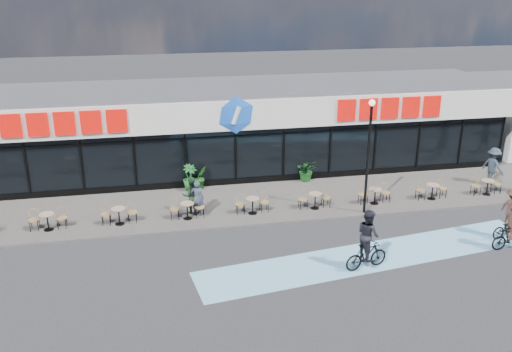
# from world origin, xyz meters

# --- Properties ---
(ground) EXTENTS (120.00, 120.00, 0.00)m
(ground) POSITION_xyz_m (0.00, 0.00, 0.00)
(ground) COLOR #28282B
(ground) RESTS_ON ground
(sidewalk) EXTENTS (44.00, 5.00, 0.10)m
(sidewalk) POSITION_xyz_m (0.00, 4.50, 0.05)
(sidewalk) COLOR #524E48
(sidewalk) RESTS_ON ground
(bike_lane) EXTENTS (14.17, 4.13, 0.01)m
(bike_lane) POSITION_xyz_m (4.00, -1.50, 0.01)
(bike_lane) COLOR #71B4D5
(bike_lane) RESTS_ON ground
(building) EXTENTS (30.60, 6.57, 4.75)m
(building) POSITION_xyz_m (-0.00, 9.93, 2.34)
(building) COLOR black
(building) RESTS_ON ground
(lamp_post) EXTENTS (0.28, 0.28, 5.18)m
(lamp_post) POSITION_xyz_m (5.11, 2.30, 3.18)
(lamp_post) COLOR black
(lamp_post) RESTS_ON sidewalk
(bistro_set_1) EXTENTS (1.54, 0.62, 0.90)m
(bistro_set_1) POSITION_xyz_m (-8.62, 3.25, 0.56)
(bistro_set_1) COLOR tan
(bistro_set_1) RESTS_ON sidewalk
(bistro_set_2) EXTENTS (1.54, 0.62, 0.90)m
(bistro_set_2) POSITION_xyz_m (-5.70, 3.25, 0.56)
(bistro_set_2) COLOR tan
(bistro_set_2) RESTS_ON sidewalk
(bistro_set_3) EXTENTS (1.54, 0.62, 0.90)m
(bistro_set_3) POSITION_xyz_m (-2.78, 3.25, 0.56)
(bistro_set_3) COLOR tan
(bistro_set_3) RESTS_ON sidewalk
(bistro_set_4) EXTENTS (1.54, 0.62, 0.90)m
(bistro_set_4) POSITION_xyz_m (0.14, 3.25, 0.56)
(bistro_set_4) COLOR tan
(bistro_set_4) RESTS_ON sidewalk
(bistro_set_5) EXTENTS (1.54, 0.62, 0.90)m
(bistro_set_5) POSITION_xyz_m (3.06, 3.25, 0.56)
(bistro_set_5) COLOR tan
(bistro_set_5) RESTS_ON sidewalk
(bistro_set_6) EXTENTS (1.54, 0.62, 0.90)m
(bistro_set_6) POSITION_xyz_m (5.98, 3.25, 0.56)
(bistro_set_6) COLOR tan
(bistro_set_6) RESTS_ON sidewalk
(bistro_set_7) EXTENTS (1.54, 0.62, 0.90)m
(bistro_set_7) POSITION_xyz_m (8.90, 3.25, 0.56)
(bistro_set_7) COLOR tan
(bistro_set_7) RESTS_ON sidewalk
(bistro_set_8) EXTENTS (1.54, 0.62, 0.90)m
(bistro_set_8) POSITION_xyz_m (11.82, 3.25, 0.56)
(bistro_set_8) COLOR tan
(bistro_set_8) RESTS_ON sidewalk
(potted_plant_left) EXTENTS (0.81, 0.76, 1.18)m
(potted_plant_left) POSITION_xyz_m (-1.85, 6.71, 0.69)
(potted_plant_left) COLOR #184C15
(potted_plant_left) RESTS_ON sidewalk
(potted_plant_mid) EXTENTS (1.00, 1.00, 1.31)m
(potted_plant_mid) POSITION_xyz_m (-2.37, 6.64, 0.75)
(potted_plant_mid) COLOR #195823
(potted_plant_mid) RESTS_ON sidewalk
(potted_plant_right) EXTENTS (1.22, 1.11, 1.17)m
(potted_plant_right) POSITION_xyz_m (3.70, 6.74, 0.69)
(potted_plant_right) COLOR #154C19
(potted_plant_right) RESTS_ON sidewalk
(patron_left) EXTENTS (0.67, 0.53, 1.62)m
(patron_left) POSITION_xyz_m (-2.30, 3.48, 0.91)
(patron_left) COLOR #323C4E
(patron_left) RESTS_ON sidewalk
(patron_right) EXTENTS (0.84, 0.67, 1.65)m
(patron_right) POSITION_xyz_m (-2.53, 3.79, 0.92)
(patron_right) COLOR #1C331F
(patron_right) RESTS_ON sidewalk
(pedestrian_b) EXTENTS (1.07, 1.40, 1.92)m
(pedestrian_b) POSITION_xyz_m (12.91, 4.48, 1.06)
(pedestrian_b) COLOR #2A3741
(pedestrian_b) RESTS_ON sidewalk
(cyclist_a) EXTENTS (1.61, 1.02, 2.03)m
(cyclist_a) POSITION_xyz_m (9.47, -1.99, 0.92)
(cyclist_a) COLOR black
(cyclist_a) RESTS_ON ground
(cyclist_b) EXTENTS (1.76, 1.21, 2.16)m
(cyclist_b) POSITION_xyz_m (10.08, -1.04, 0.95)
(cyclist_b) COLOR black
(cyclist_b) RESTS_ON ground
(cyclist_c) EXTENTS (1.81, 1.05, 2.34)m
(cyclist_c) POSITION_xyz_m (3.33, -2.32, 1.03)
(cyclist_c) COLOR black
(cyclist_c) RESTS_ON ground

